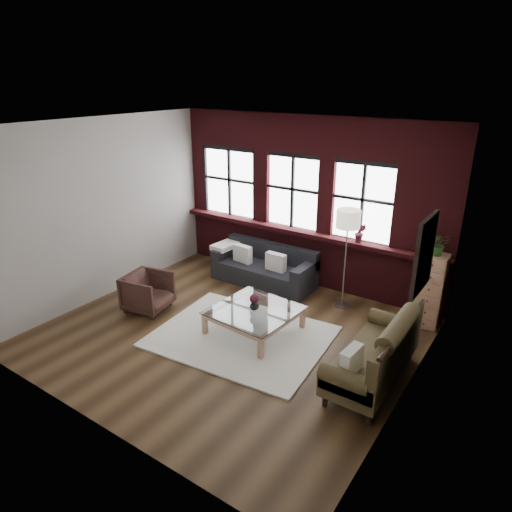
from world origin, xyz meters
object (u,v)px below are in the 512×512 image
Objects in this scene: coffee_table at (254,321)px; armchair at (148,292)px; vase at (254,305)px; drawer_chest at (431,291)px; vintage_settee at (373,349)px; dark_sofa at (264,266)px; floor_lamp at (345,256)px.

armchair is at bearing -168.27° from coffee_table.
drawer_chest is at bearing 38.71° from vase.
armchair is at bearing -176.46° from vintage_settee.
dark_sofa is 3.41m from vintage_settee.
armchair is 0.59× the size of drawer_chest.
armchair is 3.47m from floor_lamp.
vintage_settee is at bearing -4.63° from coffee_table.
dark_sofa is 1.80m from floor_lamp.
armchair reaches higher than coffee_table.
vintage_settee is 2.18m from floor_lamp.
floor_lamp is at bearing 63.36° from vase.
armchair is at bearing -152.39° from drawer_chest.
vintage_settee is at bearing -4.63° from vase.
vintage_settee is (2.90, -1.80, 0.13)m from dark_sofa.
dark_sofa is 3.13m from drawer_chest.
coffee_table is (0.90, -1.64, -0.17)m from dark_sofa.
drawer_chest is at bearing 7.54° from floor_lamp.
drawer_chest is (2.22, 1.78, 0.42)m from coffee_table.
coffee_table is 7.74× the size of vase.
dark_sofa reaches higher than armchair.
armchair is 0.59× the size of coffee_table.
floor_lamp is at bearing 63.36° from coffee_table.
floor_lamp is (0.80, 1.59, 0.77)m from coffee_table.
coffee_table is (-2.00, 0.16, -0.30)m from vintage_settee.
floor_lamp is (0.80, 1.59, 0.48)m from vase.
vase is (-2.00, 0.16, -0.02)m from vintage_settee.
floor_lamp is (-1.20, 1.75, 0.47)m from vintage_settee.
vintage_settee is at bearing -96.47° from drawer_chest.
vase is 2.85m from drawer_chest.
coffee_table is 0.28m from vase.
vintage_settee is 1.96m from drawer_chest.
drawer_chest reaches higher than dark_sofa.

